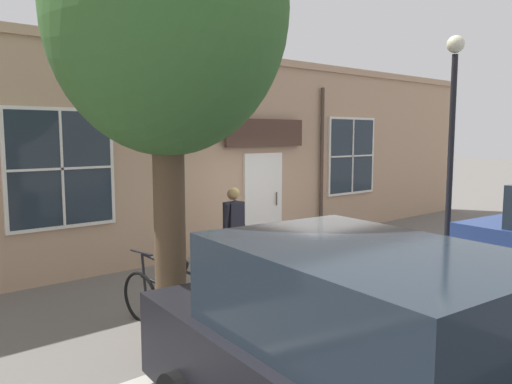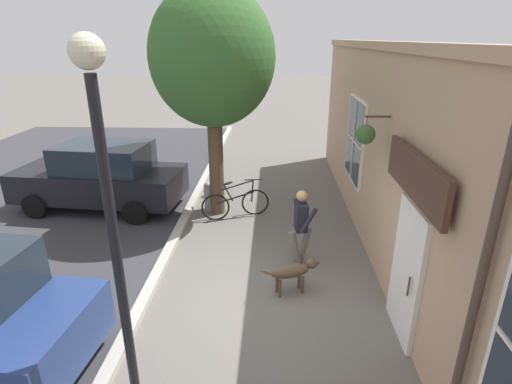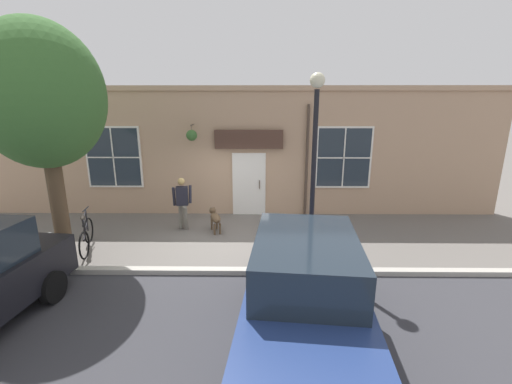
# 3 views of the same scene
# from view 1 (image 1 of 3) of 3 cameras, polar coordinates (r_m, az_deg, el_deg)

# --- Properties ---
(ground_plane) EXTENTS (90.00, 90.00, 0.00)m
(ground_plane) POSITION_cam_1_polar(r_m,az_deg,el_deg) (9.46, 6.44, -8.85)
(ground_plane) COLOR #66605B
(storefront_facade) EXTENTS (0.95, 18.00, 4.21)m
(storefront_facade) POSITION_cam_1_polar(r_m,az_deg,el_deg) (10.87, -2.40, 4.51)
(storefront_facade) COLOR tan
(storefront_facade) RESTS_ON ground_plane
(pedestrian_walking) EXTENTS (0.54, 0.55, 1.58)m
(pedestrian_walking) POSITION_cam_1_polar(r_m,az_deg,el_deg) (8.96, -2.57, -3.56)
(pedestrian_walking) COLOR #6B665B
(pedestrian_walking) RESTS_ON ground_plane
(dog_on_leash) EXTENTS (1.07, 0.48, 0.66)m
(dog_on_leash) POSITION_cam_1_polar(r_m,az_deg,el_deg) (9.56, 2.75, -5.98)
(dog_on_leash) COLOR brown
(dog_on_leash) RESTS_ON ground_plane
(street_tree_by_curb) EXTENTS (2.90, 2.61, 5.46)m
(street_tree_by_curb) POSITION_cam_1_polar(r_m,az_deg,el_deg) (5.92, -10.26, 18.90)
(street_tree_by_curb) COLOR brown
(street_tree_by_curb) RESTS_ON ground_plane
(leaning_bicycle) EXTENTS (1.67, 0.53, 1.01)m
(leaning_bicycle) POSITION_cam_1_polar(r_m,az_deg,el_deg) (6.71, -9.77, -12.05)
(leaning_bicycle) COLOR black
(leaning_bicycle) RESTS_ON ground_plane
(parked_car_nearest_curb) EXTENTS (4.45, 2.25, 1.75)m
(parked_car_nearest_curb) POSITION_cam_1_polar(r_m,az_deg,el_deg) (3.72, 13.91, -19.67)
(parked_car_nearest_curb) COLOR black
(parked_car_nearest_curb) RESTS_ON ground_plane
(street_lamp) EXTENTS (0.32, 0.32, 4.32)m
(street_lamp) POSITION_cam_1_polar(r_m,az_deg,el_deg) (10.10, 21.54, 8.16)
(street_lamp) COLOR black
(street_lamp) RESTS_ON ground_plane
(fire_hydrant) EXTENTS (0.34, 0.20, 0.77)m
(fire_hydrant) POSITION_cam_1_polar(r_m,az_deg,el_deg) (5.86, -9.74, -14.68)
(fire_hydrant) COLOR #99999E
(fire_hydrant) RESTS_ON ground_plane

